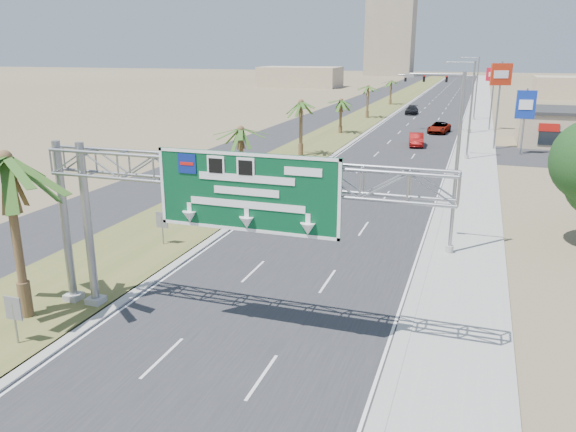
# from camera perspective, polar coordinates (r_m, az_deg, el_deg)

# --- Properties ---
(road) EXTENTS (12.00, 300.00, 0.02)m
(road) POSITION_cam_1_polar(r_m,az_deg,el_deg) (119.93, 14.90, 10.71)
(road) COLOR #28282B
(road) RESTS_ON ground
(sidewalk_right) EXTENTS (4.00, 300.00, 0.10)m
(sidewalk_right) POSITION_cam_1_polar(r_m,az_deg,el_deg) (119.63, 19.02, 10.38)
(sidewalk_right) COLOR #9E9B93
(sidewalk_right) RESTS_ON ground
(median_grass) EXTENTS (7.00, 300.00, 0.12)m
(median_grass) POSITION_cam_1_polar(r_m,az_deg,el_deg) (121.04, 10.10, 11.08)
(median_grass) COLOR #555F29
(median_grass) RESTS_ON ground
(opposing_road) EXTENTS (8.00, 300.00, 0.02)m
(opposing_road) POSITION_cam_1_polar(r_m,az_deg,el_deg) (122.30, 6.80, 11.25)
(opposing_road) COLOR #28282B
(opposing_road) RESTS_ON ground
(sign_gantry) EXTENTS (16.75, 1.24, 7.50)m
(sign_gantry) POSITION_cam_1_polar(r_m,az_deg,el_deg) (21.87, -7.57, 3.10)
(sign_gantry) COLOR gray
(sign_gantry) RESTS_ON ground
(palm_near) EXTENTS (5.70, 5.70, 8.35)m
(palm_near) POSITION_cam_1_polar(r_m,az_deg,el_deg) (24.93, -26.82, 5.17)
(palm_near) COLOR brown
(palm_near) RESTS_ON ground
(palm_row_b) EXTENTS (3.99, 3.99, 5.95)m
(palm_row_b) POSITION_cam_1_polar(r_m,az_deg,el_deg) (45.28, -4.83, 8.64)
(palm_row_b) COLOR brown
(palm_row_b) RESTS_ON ground
(palm_row_c) EXTENTS (3.99, 3.99, 6.75)m
(palm_row_c) POSITION_cam_1_polar(r_m,az_deg,el_deg) (60.11, 1.33, 11.37)
(palm_row_c) COLOR brown
(palm_row_c) RESTS_ON ground
(palm_row_d) EXTENTS (3.99, 3.99, 5.45)m
(palm_row_d) POSITION_cam_1_polar(r_m,az_deg,el_deg) (77.52, 5.41, 11.55)
(palm_row_d) COLOR brown
(palm_row_d) RESTS_ON ground
(palm_row_e) EXTENTS (3.99, 3.99, 6.15)m
(palm_row_e) POSITION_cam_1_polar(r_m,az_deg,el_deg) (96.00, 8.15, 12.81)
(palm_row_e) COLOR brown
(palm_row_e) RESTS_ON ground
(palm_row_f) EXTENTS (3.99, 3.99, 5.75)m
(palm_row_f) POSITION_cam_1_polar(r_m,az_deg,el_deg) (120.63, 10.45, 13.26)
(palm_row_f) COLOR brown
(palm_row_f) RESTS_ON ground
(streetlight_near) EXTENTS (3.27, 0.44, 10.00)m
(streetlight_near) POSITION_cam_1_polar(r_m,az_deg,el_deg) (31.79, 16.35, 4.27)
(streetlight_near) COLOR gray
(streetlight_near) RESTS_ON ground
(streetlight_mid) EXTENTS (3.27, 0.44, 10.00)m
(streetlight_mid) POSITION_cam_1_polar(r_m,az_deg,el_deg) (61.46, 17.85, 9.80)
(streetlight_mid) COLOR gray
(streetlight_mid) RESTS_ON ground
(streetlight_far) EXTENTS (3.27, 0.44, 10.00)m
(streetlight_far) POSITION_cam_1_polar(r_m,az_deg,el_deg) (97.33, 18.45, 11.97)
(streetlight_far) COLOR gray
(streetlight_far) RESTS_ON ground
(signal_mast) EXTENTS (10.28, 0.71, 8.00)m
(signal_mast) POSITION_cam_1_polar(r_m,az_deg,el_deg) (81.39, 16.74, 11.48)
(signal_mast) COLOR gray
(signal_mast) RESTS_ON ground
(median_signback_a) EXTENTS (0.75, 0.08, 2.08)m
(median_signback_a) POSITION_cam_1_polar(r_m,az_deg,el_deg) (24.19, -26.10, -8.74)
(median_signback_a) COLOR gray
(median_signback_a) RESTS_ON ground
(median_signback_b) EXTENTS (0.75, 0.08, 2.08)m
(median_signback_b) POSITION_cam_1_polar(r_m,az_deg,el_deg) (33.39, -12.67, -0.64)
(median_signback_b) COLOR gray
(median_signback_b) RESTS_ON ground
(tower_distant) EXTENTS (20.00, 16.00, 35.00)m
(tower_distant) POSITION_cam_1_polar(r_m,az_deg,el_deg) (262.33, 10.37, 17.70)
(tower_distant) COLOR gray
(tower_distant) RESTS_ON ground
(building_distant_left) EXTENTS (24.00, 14.00, 6.00)m
(building_distant_left) POSITION_cam_1_polar(r_m,az_deg,el_deg) (177.54, 1.25, 13.94)
(building_distant_left) COLOR tan
(building_distant_left) RESTS_ON ground
(car_left_lane) EXTENTS (2.12, 4.72, 1.57)m
(car_left_lane) POSITION_cam_1_polar(r_m,az_deg,el_deg) (38.04, -1.18, 0.84)
(car_left_lane) COLOR black
(car_left_lane) RESTS_ON ground
(car_mid_lane) EXTENTS (2.27, 4.87, 1.55)m
(car_mid_lane) POSITION_cam_1_polar(r_m,az_deg,el_deg) (69.19, 12.90, 7.57)
(car_mid_lane) COLOR maroon
(car_mid_lane) RESTS_ON ground
(car_right_lane) EXTENTS (3.13, 5.59, 1.48)m
(car_right_lane) POSITION_cam_1_polar(r_m,az_deg,el_deg) (80.95, 15.09, 8.65)
(car_right_lane) COLOR gray
(car_right_lane) RESTS_ON ground
(car_far) EXTENTS (2.15, 5.08, 1.46)m
(car_far) POSITION_cam_1_polar(r_m,az_deg,el_deg) (103.92, 12.45, 10.46)
(car_far) COLOR black
(car_far) RESTS_ON ground
(pole_sign_red_near) EXTENTS (2.31, 1.25, 9.84)m
(pole_sign_red_near) POSITION_cam_1_polar(r_m,az_deg,el_deg) (68.78, 20.79, 12.78)
(pole_sign_red_near) COLOR gray
(pole_sign_red_near) RESTS_ON ground
(pole_sign_blue) EXTENTS (2.02, 0.51, 7.12)m
(pole_sign_blue) POSITION_cam_1_polar(r_m,az_deg,el_deg) (66.45, 22.99, 10.16)
(pole_sign_blue) COLOR gray
(pole_sign_blue) RESTS_ON ground
(pole_sign_red_far) EXTENTS (2.22, 0.60, 8.87)m
(pole_sign_red_far) POSITION_cam_1_polar(r_m,az_deg,el_deg) (85.47, 20.19, 12.85)
(pole_sign_red_far) COLOR gray
(pole_sign_red_far) RESTS_ON ground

